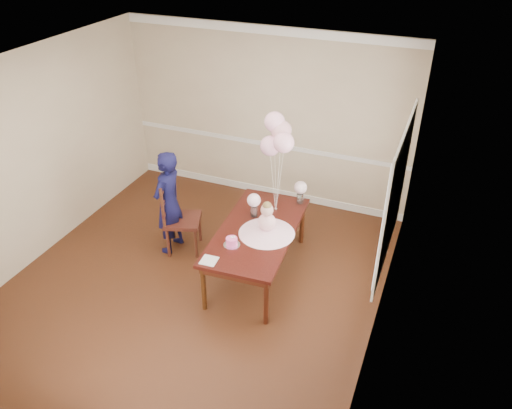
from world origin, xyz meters
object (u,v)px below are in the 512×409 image
object	(u,v)px
dining_table_top	(257,231)
woman	(168,203)
birthday_cake	(232,241)
dining_chair_seat	(183,220)

from	to	relation	value
dining_table_top	woman	distance (m)	1.30
dining_table_top	woman	xyz separation A→B (m)	(-1.30, 0.06, 0.08)
birthday_cake	woman	xyz separation A→B (m)	(-1.14, 0.48, -0.00)
dining_chair_seat	birthday_cake	bearing A→B (deg)	-48.19
dining_table_top	birthday_cake	bearing A→B (deg)	-113.96
dining_table_top	dining_chair_seat	distance (m)	1.15
dining_table_top	woman	size ratio (longest dim) A/B	1.24
dining_chair_seat	woman	xyz separation A→B (m)	(-0.17, -0.05, 0.27)
woman	dining_table_top	bearing A→B (deg)	90.22
birthday_cake	woman	distance (m)	1.24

